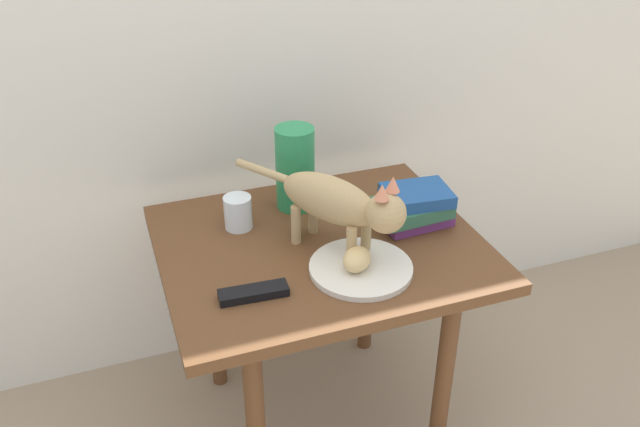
{
  "coord_description": "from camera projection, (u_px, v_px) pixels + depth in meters",
  "views": [
    {
      "loc": [
        -0.46,
        -1.27,
        1.48
      ],
      "look_at": [
        0.0,
        0.0,
        0.68
      ],
      "focal_mm": 37.23,
      "sensor_mm": 36.0,
      "label": 1
    }
  ],
  "objects": [
    {
      "name": "candle_jar",
      "position": [
        238.0,
        214.0,
        1.65
      ],
      "size": [
        0.07,
        0.07,
        0.08
      ],
      "color": "silver",
      "rests_on": "side_table"
    },
    {
      "name": "tv_remote",
      "position": [
        254.0,
        293.0,
        1.42
      ],
      "size": [
        0.15,
        0.05,
        0.02
      ],
      "primitive_type": "cube",
      "rotation": [
        0.0,
        0.0,
        -0.06
      ],
      "color": "black",
      "rests_on": "side_table"
    },
    {
      "name": "plate",
      "position": [
        361.0,
        268.0,
        1.5
      ],
      "size": [
        0.24,
        0.24,
        0.01
      ],
      "primitive_type": "cylinder",
      "color": "silver",
      "rests_on": "side_table"
    },
    {
      "name": "green_vase",
      "position": [
        297.0,
        168.0,
        1.71
      ],
      "size": [
        0.1,
        0.1,
        0.22
      ],
      "primitive_type": "cylinder",
      "color": "#288C51",
      "rests_on": "side_table"
    },
    {
      "name": "ground_plane",
      "position": [
        320.0,
        416.0,
        1.91
      ],
      "size": [
        6.0,
        6.0,
        0.0
      ],
      "primitive_type": "plane",
      "color": "gray"
    },
    {
      "name": "cat",
      "position": [
        340.0,
        203.0,
        1.5
      ],
      "size": [
        0.29,
        0.41,
        0.23
      ],
      "color": "tan",
      "rests_on": "side_table"
    },
    {
      "name": "bread_roll",
      "position": [
        357.0,
        259.0,
        1.47
      ],
      "size": [
        0.1,
        0.1,
        0.05
      ],
      "primitive_type": "ellipsoid",
      "rotation": [
        0.0,
        0.0,
        0.84
      ],
      "color": "#E0BC7A",
      "rests_on": "plate"
    },
    {
      "name": "book_stack",
      "position": [
        413.0,
        207.0,
        1.66
      ],
      "size": [
        0.2,
        0.15,
        0.1
      ],
      "color": "#72337A",
      "rests_on": "side_table"
    },
    {
      "name": "side_table",
      "position": [
        320.0,
        270.0,
        1.65
      ],
      "size": [
        0.77,
        0.64,
        0.6
      ],
      "color": "brown",
      "rests_on": "ground"
    }
  ]
}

